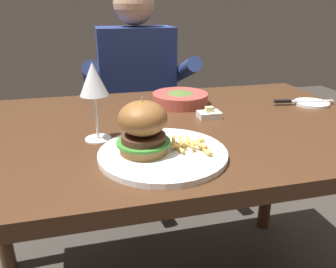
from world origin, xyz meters
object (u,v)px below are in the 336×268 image
Objects in this scene: main_plate at (163,154)px; burger_sandwich at (143,127)px; table_knife at (298,101)px; diner_person at (138,112)px; wine_glass at (93,82)px; bread_plate at (312,103)px; butter_dish at (209,114)px; soup_bowl at (180,98)px.

main_plate is 2.30× the size of burger_sandwich.
table_knife is 0.80m from diner_person.
wine_glass is at bearing -106.32° from diner_person.
burger_sandwich reaches higher than bread_plate.
burger_sandwich reaches higher than butter_dish.
soup_bowl is (0.16, 0.41, 0.02)m from main_plate.
bread_plate is (0.67, 0.29, -0.07)m from burger_sandwich.
table_knife is (0.57, 0.30, 0.01)m from main_plate.
wine_glass reaches higher than burger_sandwich.
wine_glass reaches higher than soup_bowl.
diner_person is at bearing 129.57° from table_knife.
main_plate is 0.69m from bread_plate.
wine_glass reaches higher than butter_dish.
burger_sandwich is at bearing -137.04° from butter_dish.
wine_glass reaches higher than main_plate.
diner_person reaches higher than butter_dish.
bread_plate is 0.55× the size of table_knife.
table_knife reaches higher than bread_plate.
table_knife reaches higher than main_plate.
butter_dish is 0.70m from diner_person.
burger_sandwich is at bearing 170.76° from main_plate.
burger_sandwich reaches higher than table_knife.
wine_glass is at bearing 126.40° from burger_sandwich.
butter_dish is 0.18m from soup_bowl.
main_plate is 1.54× the size of soup_bowl.
diner_person is at bearing 85.15° from main_plate.
table_knife is at bearing 27.80° from main_plate.
main_plate is 0.25m from wine_glass.
butter_dish reaches higher than main_plate.
soup_bowl reaches higher than main_plate.
main_plate is at bearing -152.20° from table_knife.
soup_bowl is at bearing 68.79° from main_plate.
burger_sandwich is 0.69m from table_knife.
wine_glass is 1.03× the size of soup_bowl.
soup_bowl is (0.30, 0.27, -0.13)m from wine_glass.
burger_sandwich is 1.87× the size of butter_dish.
bread_plate is 0.84m from diner_person.
wine_glass is at bearing -138.68° from soup_bowl.
diner_person reaches higher than table_knife.
wine_glass is 0.18× the size of diner_person.
diner_person is (-0.54, 0.61, -0.18)m from bread_plate.
wine_glass is at bearing 135.33° from main_plate.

